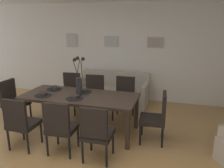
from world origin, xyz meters
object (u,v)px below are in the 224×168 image
at_px(centerpiece_vase, 79,81).
at_px(bowl_near_left, 43,94).
at_px(dining_chair_near_right, 71,91).
at_px(framed_picture_left, 72,40).
at_px(dining_chair_far_left, 60,125).
at_px(framed_picture_center, 111,41).
at_px(dining_chair_far_right, 94,93).
at_px(dining_chair_mid_right, 124,95).
at_px(dining_chair_near_left, 21,121).
at_px(bowl_far_right, 84,90).
at_px(sofa, 112,93).
at_px(dining_chair_mid_left, 96,131).
at_px(bowl_near_right, 54,88).
at_px(dining_table, 80,99).
at_px(dining_chair_head_west, 13,99).
at_px(dining_chair_head_east, 157,115).
at_px(bowl_far_left, 75,97).
at_px(framed_picture_right, 155,42).

distance_m(centerpiece_vase, bowl_near_left, 0.74).
height_order(dining_chair_near_right, framed_picture_left, framed_picture_left).
bearing_deg(dining_chair_far_left, framed_picture_center, 90.62).
height_order(dining_chair_far_right, centerpiece_vase, centerpiece_vase).
bearing_deg(dining_chair_mid_right, centerpiece_vase, -127.02).
relative_size(dining_chair_near_left, bowl_near_left, 5.41).
bearing_deg(bowl_far_right, bowl_near_left, -147.20).
bearing_deg(dining_chair_mid_right, framed_picture_center, 117.87).
height_order(sofa, framed_picture_center, framed_picture_center).
bearing_deg(dining_chair_mid_left, dining_chair_mid_right, 89.48).
distance_m(sofa, framed_picture_center, 1.40).
distance_m(centerpiece_vase, bowl_near_right, 0.74).
bearing_deg(sofa, dining_table, -95.94).
bearing_deg(bowl_near_right, dining_table, -17.86).
xyz_separation_m(dining_chair_head_west, bowl_far_right, (1.53, 0.23, 0.27)).
distance_m(dining_chair_far_left, bowl_near_right, 1.30).
xyz_separation_m(dining_chair_mid_right, dining_chair_head_east, (0.80, -0.92, 0.00)).
height_order(sofa, framed_picture_left, framed_picture_left).
relative_size(dining_table, framed_picture_left, 5.74).
relative_size(dining_chair_far_left, bowl_far_right, 5.41).
xyz_separation_m(dining_chair_far_left, dining_chair_head_east, (1.45, 0.83, 0.00)).
bearing_deg(bowl_near_left, dining_chair_head_west, 167.39).
distance_m(bowl_far_left, framed_picture_right, 2.77).
bearing_deg(dining_chair_near_left, bowl_near_left, 88.92).
height_order(dining_chair_far_right, sofa, dining_chair_far_right).
relative_size(bowl_near_right, framed_picture_left, 0.44).
bearing_deg(dining_chair_near_left, dining_chair_mid_right, 52.99).
distance_m(dining_table, bowl_near_right, 0.70).
bearing_deg(dining_chair_far_right, dining_chair_near_right, 175.19).
relative_size(dining_chair_head_west, bowl_far_left, 5.41).
xyz_separation_m(dining_chair_head_west, framed_picture_left, (0.36, 2.19, 1.07)).
bearing_deg(framed_picture_left, dining_table, -61.69).
xyz_separation_m(dining_chair_near_right, centerpiece_vase, (0.64, -0.90, 0.51)).
relative_size(dining_chair_near_right, dining_chair_head_west, 1.00).
relative_size(dining_chair_near_left, framed_picture_right, 2.26).
relative_size(centerpiece_vase, sofa, 0.40).
distance_m(dining_table, dining_chair_mid_right, 1.13).
bearing_deg(centerpiece_vase, framed_picture_center, 90.02).
bearing_deg(dining_chair_far_right, dining_chair_near_left, -110.13).
relative_size(dining_chair_far_right, bowl_near_right, 5.41).
bearing_deg(dining_chair_head_east, framed_picture_center, 124.01).
bearing_deg(dining_chair_near_right, dining_chair_head_east, -23.63).
distance_m(dining_chair_mid_right, sofa, 0.97).
height_order(dining_chair_near_left, centerpiece_vase, centerpiece_vase).
bearing_deg(sofa, bowl_near_right, -119.54).
height_order(dining_chair_mid_right, dining_chair_head_east, same).
bearing_deg(framed_picture_left, bowl_near_right, -75.43).
distance_m(dining_chair_mid_left, framed_picture_left, 3.72).
height_order(bowl_near_left, bowl_far_left, same).
bearing_deg(sofa, framed_picture_left, 160.27).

